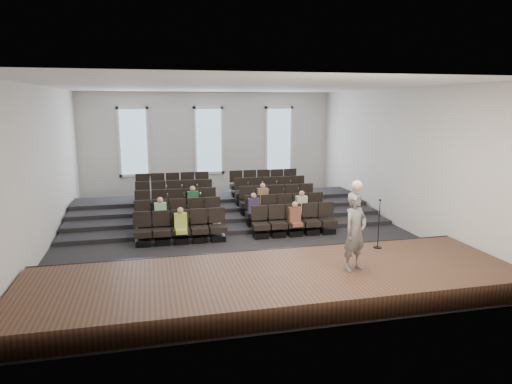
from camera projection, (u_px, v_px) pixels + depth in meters
ground at (236, 234)px, 15.78m from camera, size 14.00×14.00×0.00m
ceiling at (235, 86)px, 14.83m from camera, size 12.00×14.00×0.02m
wall_back at (209, 145)px, 22.01m from camera, size 12.00×0.04×5.00m
wall_front at (305, 209)px, 8.59m from camera, size 12.00×0.04×5.00m
wall_left at (43, 168)px, 13.95m from camera, size 0.04×14.00×5.00m
wall_right at (397, 158)px, 16.65m from camera, size 0.04×14.00×5.00m
stage at (276, 283)px, 10.86m from camera, size 11.80×3.60×0.50m
stage_lip at (259, 259)px, 12.55m from camera, size 11.80×0.06×0.52m
risers at (222, 209)px, 18.77m from camera, size 11.80×4.80×0.60m
seating_rows at (228, 206)px, 17.12m from camera, size 6.80×4.70×1.67m
windows at (209, 141)px, 21.91m from camera, size 8.44×0.10×3.24m
audience at (237, 208)px, 16.08m from camera, size 5.45×2.64×1.10m
speaker at (355, 232)px, 10.88m from camera, size 0.81×0.69×1.89m
mic_stand at (378, 233)px, 12.62m from camera, size 0.23×0.23×1.39m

